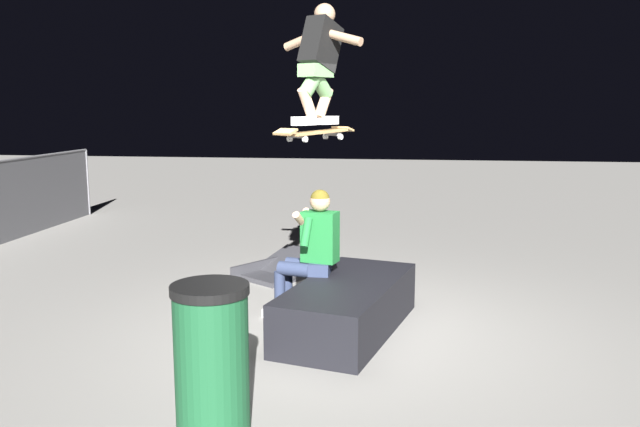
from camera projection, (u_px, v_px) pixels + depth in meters
ground_plane at (342, 334)px, 6.04m from camera, size 40.00×40.00×0.00m
ledge_box_main at (348, 307)px, 6.07m from camera, size 2.03×1.26×0.48m
person_sitting_on_ledge at (310, 248)px, 6.35m from camera, size 0.59×0.79×1.31m
skateboard at (316, 133)px, 6.07m from camera, size 0.99×0.66×0.13m
skater_airborne at (319, 58)px, 6.00m from camera, size 0.63×0.82×1.12m
kicker_ramp at (281, 270)px, 8.11m from camera, size 1.23×1.16×0.36m
trash_bin at (212, 361)px, 4.10m from camera, size 0.50×0.50×1.01m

